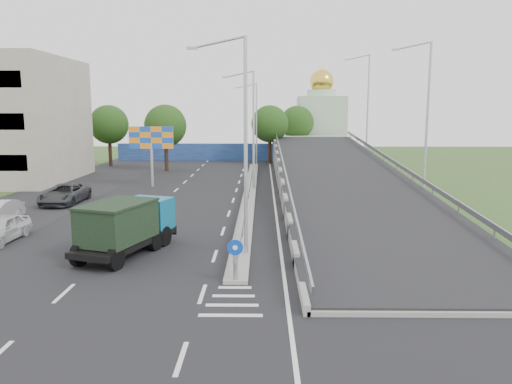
{
  "coord_description": "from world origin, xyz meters",
  "views": [
    {
      "loc": [
        1.09,
        -17.06,
        6.94
      ],
      "look_at": [
        0.7,
        11.8,
        2.2
      ],
      "focal_mm": 35.0,
      "sensor_mm": 36.0,
      "label": 1
    }
  ],
  "objects_px": {
    "church": "(321,121)",
    "lamp_post_mid": "(251,124)",
    "parked_car_a": "(0,229)",
    "parked_car_c": "(65,194)",
    "dump_truck": "(127,224)",
    "sign_bollard": "(235,260)",
    "lamp_post_near": "(242,135)",
    "lamp_post_far": "(255,119)",
    "billboard": "(151,141)"
  },
  "relations": [
    {
      "from": "church",
      "to": "lamp_post_mid",
      "type": "bearing_deg",
      "value": -106.22
    },
    {
      "from": "parked_car_a",
      "to": "lamp_post_mid",
      "type": "bearing_deg",
      "value": 55.31
    },
    {
      "from": "church",
      "to": "dump_truck",
      "type": "xyz_separation_m",
      "value": [
        -15.49,
        -53.6,
        -3.82
      ]
    },
    {
      "from": "church",
      "to": "sign_bollard",
      "type": "bearing_deg",
      "value": -99.81
    },
    {
      "from": "lamp_post_near",
      "to": "dump_truck",
      "type": "bearing_deg",
      "value": 175.87
    },
    {
      "from": "lamp_post_near",
      "to": "church",
      "type": "distance_m",
      "value": 54.9
    },
    {
      "from": "lamp_post_near",
      "to": "parked_car_a",
      "type": "distance_m",
      "value": 14.18
    },
    {
      "from": "lamp_post_mid",
      "to": "parked_car_c",
      "type": "height_order",
      "value": "lamp_post_mid"
    },
    {
      "from": "sign_bollard",
      "to": "parked_car_a",
      "type": "xyz_separation_m",
      "value": [
        -12.87,
        6.39,
        -0.32
      ]
    },
    {
      "from": "lamp_post_far",
      "to": "church",
      "type": "xyz_separation_m",
      "value": [
        9.89,
        14.0,
        -0.5
      ]
    },
    {
      "from": "lamp_post_near",
      "to": "lamp_post_mid",
      "type": "xyz_separation_m",
      "value": [
        0.0,
        20.0,
        0.0
      ]
    },
    {
      "from": "lamp_post_near",
      "to": "lamp_post_far",
      "type": "height_order",
      "value": "same"
    },
    {
      "from": "church",
      "to": "parked_car_c",
      "type": "distance_m",
      "value": 47.12
    },
    {
      "from": "sign_bollard",
      "to": "parked_car_a",
      "type": "bearing_deg",
      "value": 153.59
    },
    {
      "from": "sign_bollard",
      "to": "lamp_post_far",
      "type": "xyz_separation_m",
      "value": [
        0.11,
        43.83,
        4.77
      ]
    },
    {
      "from": "parked_car_a",
      "to": "parked_car_c",
      "type": "relative_size",
      "value": 0.79
    },
    {
      "from": "sign_bollard",
      "to": "parked_car_a",
      "type": "relative_size",
      "value": 0.4
    },
    {
      "from": "billboard",
      "to": "parked_car_a",
      "type": "distance_m",
      "value": 20.12
    },
    {
      "from": "lamp_post_mid",
      "to": "billboard",
      "type": "distance_m",
      "value": 9.47
    },
    {
      "from": "parked_car_a",
      "to": "lamp_post_far",
      "type": "bearing_deg",
      "value": 72.86
    },
    {
      "from": "dump_truck",
      "to": "parked_car_c",
      "type": "bearing_deg",
      "value": 140.78
    },
    {
      "from": "sign_bollard",
      "to": "lamp_post_near",
      "type": "height_order",
      "value": "lamp_post_near"
    },
    {
      "from": "lamp_post_far",
      "to": "dump_truck",
      "type": "xyz_separation_m",
      "value": [
        -5.6,
        -39.6,
        -4.32
      ]
    },
    {
      "from": "lamp_post_near",
      "to": "sign_bollard",
      "type": "bearing_deg",
      "value": -91.64
    },
    {
      "from": "lamp_post_mid",
      "to": "church",
      "type": "distance_m",
      "value": 35.41
    },
    {
      "from": "church",
      "to": "parked_car_a",
      "type": "height_order",
      "value": "church"
    },
    {
      "from": "sign_bollard",
      "to": "parked_car_c",
      "type": "distance_m",
      "value": 22.18
    },
    {
      "from": "dump_truck",
      "to": "parked_car_a",
      "type": "bearing_deg",
      "value": -177.7
    },
    {
      "from": "church",
      "to": "parked_car_c",
      "type": "bearing_deg",
      "value": -120.44
    },
    {
      "from": "sign_bollard",
      "to": "church",
      "type": "xyz_separation_m",
      "value": [
        10.0,
        57.83,
        4.28
      ]
    },
    {
      "from": "lamp_post_near",
      "to": "parked_car_c",
      "type": "xyz_separation_m",
      "value": [
        -13.87,
        13.57,
        -5.07
      ]
    },
    {
      "from": "lamp_post_near",
      "to": "parked_car_a",
      "type": "height_order",
      "value": "lamp_post_near"
    },
    {
      "from": "lamp_post_mid",
      "to": "dump_truck",
      "type": "xyz_separation_m",
      "value": [
        -5.6,
        -19.6,
        -4.32
      ]
    },
    {
      "from": "billboard",
      "to": "parked_car_c",
      "type": "distance_m",
      "value": 10.28
    },
    {
      "from": "lamp_post_near",
      "to": "parked_car_c",
      "type": "distance_m",
      "value": 20.06
    },
    {
      "from": "lamp_post_far",
      "to": "parked_car_a",
      "type": "distance_m",
      "value": 39.95
    },
    {
      "from": "lamp_post_far",
      "to": "parked_car_c",
      "type": "bearing_deg",
      "value": -117.69
    },
    {
      "from": "billboard",
      "to": "dump_truck",
      "type": "height_order",
      "value": "billboard"
    },
    {
      "from": "lamp_post_far",
      "to": "billboard",
      "type": "xyz_separation_m",
      "value": [
        -9.11,
        -18.0,
        -1.62
      ]
    },
    {
      "from": "sign_bollard",
      "to": "parked_car_c",
      "type": "relative_size",
      "value": 0.31
    },
    {
      "from": "lamp_post_mid",
      "to": "billboard",
      "type": "bearing_deg",
      "value": 167.62
    },
    {
      "from": "dump_truck",
      "to": "church",
      "type": "bearing_deg",
      "value": 92.51
    },
    {
      "from": "lamp_post_far",
      "to": "billboard",
      "type": "height_order",
      "value": "lamp_post_far"
    },
    {
      "from": "church",
      "to": "billboard",
      "type": "height_order",
      "value": "church"
    },
    {
      "from": "sign_bollard",
      "to": "parked_car_a",
      "type": "distance_m",
      "value": 14.37
    },
    {
      "from": "lamp_post_mid",
      "to": "parked_car_a",
      "type": "distance_m",
      "value": 22.32
    },
    {
      "from": "lamp_post_mid",
      "to": "parked_car_a",
      "type": "xyz_separation_m",
      "value": [
        -12.98,
        -17.43,
        -5.09
      ]
    },
    {
      "from": "sign_bollard",
      "to": "billboard",
      "type": "xyz_separation_m",
      "value": [
        -9.0,
        25.83,
        3.15
      ]
    },
    {
      "from": "lamp_post_mid",
      "to": "parked_car_c",
      "type": "relative_size",
      "value": 1.89
    },
    {
      "from": "sign_bollard",
      "to": "lamp_post_near",
      "type": "bearing_deg",
      "value": 88.36
    }
  ]
}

